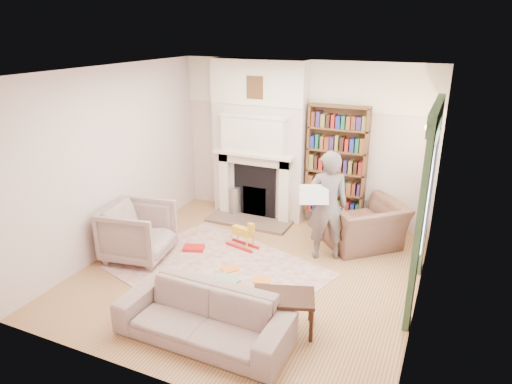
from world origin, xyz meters
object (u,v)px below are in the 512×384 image
at_px(armchair_left, 138,232).
at_px(coffee_table, 283,312).
at_px(man_reading, 327,206).
at_px(armchair_reading, 364,225).
at_px(paraffin_heater, 235,201).
at_px(rocking_horse, 242,234).
at_px(bookcase, 337,161).
at_px(sofa, 203,317).

relative_size(armchair_left, coffee_table, 1.32).
xyz_separation_m(armchair_left, man_reading, (2.56, 1.15, 0.42)).
height_order(armchair_reading, armchair_left, armchair_left).
xyz_separation_m(armchair_left, paraffin_heater, (0.58, 2.07, -0.14)).
xyz_separation_m(paraffin_heater, rocking_horse, (0.71, -1.16, -0.04)).
distance_m(bookcase, armchair_reading, 1.20).
height_order(armchair_left, paraffin_heater, armchair_left).
bearing_deg(armchair_left, man_reading, -75.58).
height_order(bookcase, rocking_horse, bookcase).
xyz_separation_m(bookcase, coffee_table, (0.25, -3.11, -0.95)).
distance_m(man_reading, paraffin_heater, 2.26).
relative_size(bookcase, sofa, 0.94).
distance_m(man_reading, rocking_horse, 1.44).
height_order(bookcase, sofa, bookcase).
bearing_deg(coffee_table, armchair_left, 145.05).
height_order(bookcase, paraffin_heater, bookcase).
relative_size(sofa, man_reading, 1.18).
bearing_deg(man_reading, armchair_left, -0.53).
relative_size(bookcase, armchair_reading, 1.64).
bearing_deg(paraffin_heater, armchair_reading, -7.54).
relative_size(bookcase, man_reading, 1.11).
height_order(armchair_left, man_reading, man_reading).
relative_size(armchair_reading, armchair_left, 1.22).
height_order(sofa, coffee_table, sofa).
height_order(armchair_reading, coffee_table, armchair_reading).
distance_m(paraffin_heater, rocking_horse, 1.36).
bearing_deg(sofa, man_reading, 74.70).
bearing_deg(armchair_reading, man_reading, 10.93).
height_order(bookcase, armchair_left, bookcase).
bearing_deg(paraffin_heater, coffee_table, -54.27).
xyz_separation_m(bookcase, paraffin_heater, (-1.79, -0.28, -0.90)).
distance_m(armchair_reading, paraffin_heater, 2.46).
relative_size(armchair_reading, sofa, 0.57).
relative_size(armchair_reading, paraffin_heater, 2.05).
bearing_deg(bookcase, sofa, -97.89).
bearing_deg(armchair_left, bookcase, -54.90).
height_order(bookcase, man_reading, bookcase).
distance_m(armchair_left, sofa, 2.27).
bearing_deg(sofa, armchair_left, 146.25).
xyz_separation_m(man_reading, rocking_horse, (-1.28, -0.23, -0.61)).
relative_size(armchair_left, sofa, 0.47).
distance_m(man_reading, coffee_table, 2.01).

